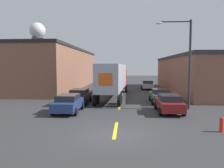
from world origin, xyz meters
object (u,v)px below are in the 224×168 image
object	(u,v)px
parked_car_left_near	(68,103)
parked_car_right_far	(147,85)
parked_car_left_far	(80,96)
street_lamp	(185,57)
water_tower	(37,32)
semi_truck	(114,78)
parked_car_right_mid	(160,96)
parked_car_right_near	(169,103)
fire_hydrant	(221,125)

from	to	relation	value
parked_car_left_near	parked_car_right_far	size ratio (longest dim) A/B	1.00
parked_car_left_far	street_lamp	world-z (taller)	street_lamp
water_tower	parked_car_left_near	bearing A→B (deg)	-65.32
semi_truck	parked_car_left_far	world-z (taller)	semi_truck
water_tower	street_lamp	distance (m)	60.91
parked_car_right_mid	parked_car_right_near	world-z (taller)	same
parked_car_right_near	fire_hydrant	size ratio (longest dim) A/B	4.76
parked_car_left_near	parked_car_right_far	world-z (taller)	same
fire_hydrant	parked_car_left_far	bearing A→B (deg)	138.26
parked_car_left_near	parked_car_left_far	world-z (taller)	same
parked_car_left_near	fire_hydrant	distance (m)	11.34
parked_car_left_far	water_tower	size ratio (longest dim) A/B	0.24
parked_car_left_far	parked_car_right_near	xyz separation A→B (m)	(8.28, -3.88, 0.00)
parked_car_right_near	parked_car_right_far	size ratio (longest dim) A/B	1.00
parked_car_right_mid	water_tower	bearing A→B (deg)	124.55
fire_hydrant	parked_car_right_near	bearing A→B (deg)	110.63
parked_car_left_near	water_tower	xyz separation A→B (m)	(-23.74, 51.67, 14.16)
water_tower	street_lamp	xyz separation A→B (m)	(33.63, -49.72, -10.34)
semi_truck	street_lamp	world-z (taller)	street_lamp
parked_car_right_mid	parked_car_right_near	xyz separation A→B (m)	(0.00, -4.70, 0.00)
parked_car_left_near	parked_car_right_far	xyz separation A→B (m)	(8.28, 18.98, 0.00)
parked_car_left_far	street_lamp	bearing A→B (deg)	-13.66
parked_car_right_mid	parked_car_right_near	size ratio (longest dim) A/B	1.00
semi_truck	parked_car_left_near	distance (m)	9.88
parked_car_right_far	fire_hydrant	distance (m)	23.87
parked_car_left_far	parked_car_right_far	world-z (taller)	same
parked_car_right_near	parked_car_left_near	bearing A→B (deg)	-176.74
parked_car_left_near	fire_hydrant	world-z (taller)	parked_car_left_near
parked_car_left_near	water_tower	size ratio (longest dim) A/B	0.24
semi_truck	parked_car_right_near	bearing A→B (deg)	-56.86
water_tower	parked_car_left_far	bearing A→B (deg)	-63.36
water_tower	fire_hydrant	distance (m)	67.49
water_tower	street_lamp	bearing A→B (deg)	-55.93
semi_truck	parked_car_left_near	xyz separation A→B (m)	(-3.29, -9.16, -1.65)
parked_car_left_near	parked_car_left_far	xyz separation A→B (m)	(0.00, 4.35, 0.00)
parked_car_right_near	semi_truck	bearing A→B (deg)	119.82
semi_truck	parked_car_right_far	bearing A→B (deg)	66.42
street_lamp	fire_hydrant	size ratio (longest dim) A/B	8.84
parked_car_right_far	street_lamp	world-z (taller)	street_lamp
parked_car_right_near	parked_car_right_far	world-z (taller)	same
parked_car_right_near	street_lamp	world-z (taller)	street_lamp
water_tower	parked_car_right_far	bearing A→B (deg)	-45.60
parked_car_left_near	street_lamp	size ratio (longest dim) A/B	0.54
street_lamp	fire_hydrant	distance (m)	7.93
parked_car_right_near	water_tower	distance (m)	62.02
water_tower	fire_hydrant	bearing A→B (deg)	-58.95
street_lamp	parked_car_right_far	bearing A→B (deg)	95.41
parked_car_left_far	fire_hydrant	xyz separation A→B (m)	(10.26, -9.16, -0.34)
parked_car_right_far	street_lamp	size ratio (longest dim) A/B	0.54
semi_truck	parked_car_right_far	xyz separation A→B (m)	(4.98, 9.82, -1.65)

